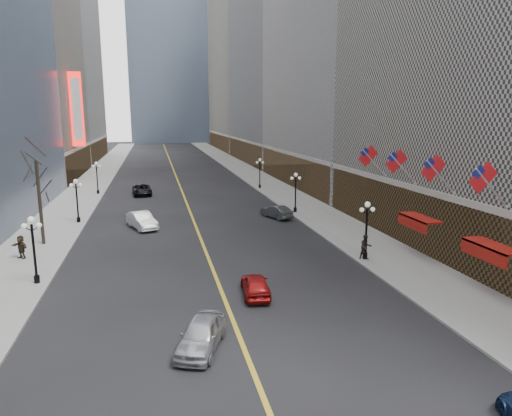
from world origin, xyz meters
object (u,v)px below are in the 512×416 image
streetlamp_east_1 (367,224)px  car_sb_far (276,212)px  car_nb_near (201,334)px  car_nb_far (142,190)px  streetlamp_west_3 (97,174)px  streetlamp_east_2 (296,188)px  car_sb_mid (256,285)px  streetlamp_west_1 (33,243)px  car_nb_mid (142,220)px  streetlamp_west_2 (77,196)px  streetlamp_east_3 (260,170)px

streetlamp_east_1 → car_sb_far: bearing=100.0°
car_nb_near → car_nb_far: size_ratio=0.81×
streetlamp_west_3 → car_sb_far: streetlamp_west_3 is taller
streetlamp_east_2 → streetlamp_west_3: 29.68m
streetlamp_east_1 → car_sb_mid: 11.19m
streetlamp_west_1 → car_nb_mid: size_ratio=0.92×
car_nb_far → streetlamp_west_2: bearing=-115.1°
streetlamp_east_2 → streetlamp_east_3: (0.00, 18.00, 0.00)m
car_nb_mid → car_sb_mid: size_ratio=1.22×
streetlamp_east_2 → streetlamp_east_3: same height
car_nb_mid → car_sb_far: (14.30, 1.56, -0.11)m
car_nb_mid → car_sb_far: bearing=-14.0°
streetlamp_east_2 → car_nb_far: 23.99m
streetlamp_west_1 → car_nb_far: (6.12, 34.29, -2.15)m
streetlamp_west_1 → streetlamp_east_2: bearing=37.3°
streetlamp_east_2 → car_sb_mid: 25.02m
streetlamp_east_1 → streetlamp_east_3: bearing=90.0°
streetlamp_west_3 → car_nb_mid: (6.50, -21.60, -2.09)m
car_nb_mid → car_nb_near: bearing=-102.7°
streetlamp_east_1 → streetlamp_east_2: bearing=90.0°
streetlamp_west_2 → car_nb_mid: 7.72m
streetlamp_east_3 → car_nb_far: size_ratio=0.84×
car_nb_near → car_nb_mid: (-3.30, 25.25, 0.07)m
streetlamp_east_2 → car_sb_mid: size_ratio=1.12×
streetlamp_east_3 → car_nb_far: (-17.48, -1.71, -2.15)m
car_nb_near → streetlamp_east_3: bearing=95.0°
car_sb_far → car_sb_mid: bearing=49.3°
car_nb_far → streetlamp_east_2: bearing=-47.5°
streetlamp_west_1 → streetlamp_west_2: bearing=90.0°
streetlamp_east_2 → streetlamp_west_3: (-23.60, 18.00, 0.00)m
streetlamp_east_3 → car_sb_far: size_ratio=1.06×
streetlamp_east_3 → car_sb_mid: 42.13m
car_nb_mid → car_sb_far: size_ratio=1.16×
car_nb_near → car_sb_mid: 7.16m
car_nb_mid → car_nb_far: bearing=70.9°
car_sb_mid → streetlamp_west_3: bearing=-65.7°
car_sb_far → streetlamp_east_1: bearing=77.8°
streetlamp_east_1 → car_sb_far: size_ratio=1.06×
streetlamp_east_1 → streetlamp_east_3: 36.00m
streetlamp_west_2 → car_nb_mid: streetlamp_west_2 is taller
car_nb_near → car_nb_mid: 25.47m
streetlamp_east_3 → car_nb_mid: bearing=-128.4°
car_nb_mid → car_nb_far: size_ratio=0.92×
streetlamp_west_2 → car_nb_far: size_ratio=0.84×
streetlamp_west_1 → car_nb_far: bearing=79.9°
streetlamp_east_1 → streetlamp_west_2: size_ratio=1.00×
streetlamp_east_2 → car_sb_mid: bearing=-113.2°
car_nb_mid → car_nb_far: car_nb_mid is taller
streetlamp_east_3 → streetlamp_west_1: (-23.60, -36.00, 0.00)m
streetlamp_west_3 → car_sb_mid: (13.80, -40.92, -2.21)m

